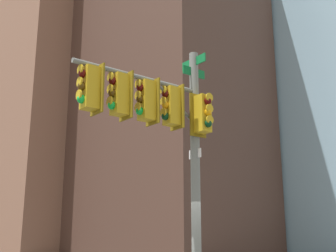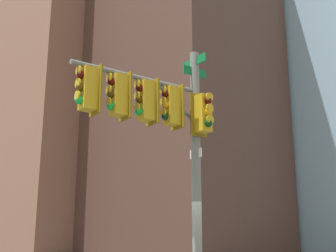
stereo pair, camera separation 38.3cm
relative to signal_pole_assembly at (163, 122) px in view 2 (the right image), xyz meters
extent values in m
cylinder|color=slate|center=(0.21, 1.07, -1.15)|extent=(0.25, 0.25, 6.57)
cylinder|color=slate|center=(-0.20, -0.68, 1.02)|extent=(0.94, 3.54, 0.12)
cylinder|color=slate|center=(0.06, 0.44, 0.57)|extent=(0.32, 1.03, 0.75)
cube|color=#0F6B33|center=(0.21, 1.07, 1.89)|extent=(0.93, 0.25, 0.24)
cube|color=#0F6B33|center=(0.21, 1.07, 1.59)|extent=(0.20, 0.76, 0.24)
cube|color=white|center=(0.21, 1.07, -0.69)|extent=(0.45, 0.13, 0.24)
cube|color=gold|center=(0.03, 0.31, 0.46)|extent=(0.41, 0.41, 1.00)
cube|color=#775E0F|center=(0.07, 0.49, 0.46)|extent=(0.54, 0.16, 1.16)
sphere|color=#470A07|center=(-0.02, 0.11, 0.76)|extent=(0.20, 0.20, 0.20)
cylinder|color=gold|center=(-0.03, 0.05, 0.85)|extent=(0.23, 0.09, 0.23)
sphere|color=#F29E0C|center=(-0.02, 0.11, 0.46)|extent=(0.20, 0.20, 0.20)
cylinder|color=gold|center=(-0.03, 0.05, 0.55)|extent=(0.23, 0.09, 0.23)
sphere|color=#0A3819|center=(-0.02, 0.11, 0.16)|extent=(0.20, 0.20, 0.20)
cylinder|color=gold|center=(-0.03, 0.05, 0.25)|extent=(0.23, 0.09, 0.23)
cube|color=gold|center=(-0.15, -0.45, 0.46)|extent=(0.41, 0.41, 1.00)
cube|color=#775E0F|center=(-0.11, -0.27, 0.46)|extent=(0.54, 0.16, 1.16)
sphere|color=#470A07|center=(-0.20, -0.65, 0.76)|extent=(0.20, 0.20, 0.20)
cylinder|color=gold|center=(-0.21, -0.72, 0.85)|extent=(0.23, 0.09, 0.23)
sphere|color=#4C330A|center=(-0.20, -0.65, 0.46)|extent=(0.20, 0.20, 0.20)
cylinder|color=gold|center=(-0.21, -0.72, 0.55)|extent=(0.23, 0.09, 0.23)
sphere|color=green|center=(-0.20, -0.65, 0.16)|extent=(0.20, 0.20, 0.20)
cylinder|color=gold|center=(-0.21, -0.72, 0.25)|extent=(0.23, 0.09, 0.23)
cube|color=gold|center=(-0.33, -1.22, 0.46)|extent=(0.41, 0.41, 1.00)
cube|color=#775E0F|center=(-0.29, -1.03, 0.46)|extent=(0.54, 0.16, 1.16)
sphere|color=#470A07|center=(-0.37, -1.42, 0.76)|extent=(0.20, 0.20, 0.20)
cylinder|color=gold|center=(-0.39, -1.48, 0.85)|extent=(0.23, 0.09, 0.23)
sphere|color=#4C330A|center=(-0.37, -1.42, 0.46)|extent=(0.20, 0.20, 0.20)
cylinder|color=gold|center=(-0.39, -1.48, 0.55)|extent=(0.23, 0.09, 0.23)
sphere|color=green|center=(-0.37, -1.42, 0.16)|extent=(0.20, 0.20, 0.20)
cylinder|color=gold|center=(-0.39, -1.48, 0.25)|extent=(0.23, 0.09, 0.23)
cube|color=gold|center=(-0.51, -1.98, 0.46)|extent=(0.41, 0.41, 1.00)
cube|color=#775E0F|center=(-0.46, -1.79, 0.46)|extent=(0.54, 0.16, 1.16)
sphere|color=#470A07|center=(-0.55, -2.18, 0.76)|extent=(0.20, 0.20, 0.20)
cylinder|color=gold|center=(-0.57, -2.24, 0.85)|extent=(0.23, 0.09, 0.23)
sphere|color=#4C330A|center=(-0.55, -2.18, 0.46)|extent=(0.20, 0.20, 0.20)
cylinder|color=gold|center=(-0.57, -2.24, 0.55)|extent=(0.23, 0.09, 0.23)
sphere|color=green|center=(-0.55, -2.18, 0.16)|extent=(0.20, 0.20, 0.20)
cylinder|color=gold|center=(-0.57, -2.24, 0.25)|extent=(0.23, 0.09, 0.23)
cube|color=gold|center=(0.52, 1.00, 0.32)|extent=(0.41, 0.41, 1.00)
cube|color=#775E0F|center=(0.34, 1.04, 0.32)|extent=(0.16, 0.54, 1.16)
sphere|color=#470A07|center=(0.72, 0.95, 0.62)|extent=(0.20, 0.20, 0.20)
cylinder|color=gold|center=(0.78, 0.94, 0.71)|extent=(0.09, 0.23, 0.23)
sphere|color=#F29E0C|center=(0.72, 0.95, 0.32)|extent=(0.20, 0.20, 0.20)
cylinder|color=gold|center=(0.78, 0.94, 0.41)|extent=(0.09, 0.23, 0.23)
sphere|color=#0A3819|center=(0.72, 0.95, 0.02)|extent=(0.20, 0.20, 0.20)
cylinder|color=gold|center=(0.78, 0.94, 0.11)|extent=(0.09, 0.23, 0.23)
cube|color=#4C3328|center=(-26.38, 28.93, 13.65)|extent=(24.34, 18.40, 36.18)
cube|color=#845B47|center=(-41.04, 23.57, 14.22)|extent=(23.34, 16.31, 37.32)
camera|label=1|loc=(6.82, -8.24, -2.80)|focal=47.26mm
camera|label=2|loc=(7.12, -7.99, -2.80)|focal=47.26mm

